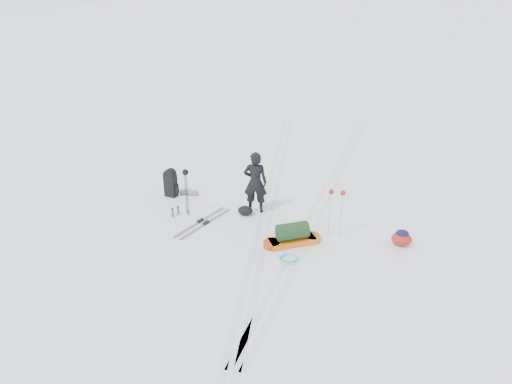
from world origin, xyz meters
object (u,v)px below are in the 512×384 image
ski_poles_black (186,178)px  expedition_rucksack (173,184)px  skier (255,183)px  pulk_sled (292,236)px

ski_poles_black → expedition_rucksack: bearing=112.5°
skier → pulk_sled: (1.18, -1.43, -0.64)m
pulk_sled → expedition_rucksack: (-3.64, 1.90, 0.17)m
skier → ski_poles_black: 1.80m
skier → pulk_sled: 1.96m
skier → ski_poles_black: size_ratio=1.31×
ski_poles_black → skier: bearing=1.7°
skier → pulk_sled: size_ratio=1.17×
skier → expedition_rucksack: bearing=-15.4°
expedition_rucksack → ski_poles_black: (0.75, -0.98, 0.67)m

